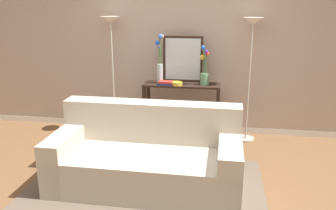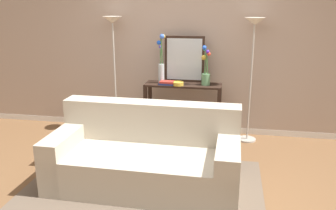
# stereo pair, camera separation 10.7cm
# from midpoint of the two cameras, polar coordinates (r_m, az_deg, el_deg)

# --- Properties ---
(ground_plane) EXTENTS (16.00, 16.00, 0.02)m
(ground_plane) POSITION_cam_midpoint_polar(r_m,az_deg,el_deg) (3.97, -3.05, -13.80)
(ground_plane) COLOR brown
(back_wall) EXTENTS (12.00, 0.15, 2.81)m
(back_wall) POSITION_cam_midpoint_polar(r_m,az_deg,el_deg) (5.43, 1.10, 10.28)
(back_wall) COLOR white
(back_wall) RESTS_ON ground
(area_rug) EXTENTS (2.59, 1.84, 0.01)m
(area_rug) POSITION_cam_midpoint_polar(r_m,az_deg,el_deg) (3.97, -4.64, -13.55)
(area_rug) COLOR brown
(area_rug) RESTS_ON ground
(couch) EXTENTS (2.06, 0.97, 0.88)m
(couch) POSITION_cam_midpoint_polar(r_m,az_deg,el_deg) (3.97, -4.19, -8.60)
(couch) COLOR #BCB29E
(couch) RESTS_ON ground
(console_table) EXTENTS (1.11, 0.35, 0.83)m
(console_table) POSITION_cam_midpoint_polar(r_m,az_deg,el_deg) (5.20, 1.63, 0.54)
(console_table) COLOR black
(console_table) RESTS_ON ground
(floor_lamp_left) EXTENTS (0.28, 0.28, 1.78)m
(floor_lamp_left) POSITION_cam_midpoint_polar(r_m,az_deg,el_deg) (5.34, -9.72, 9.88)
(floor_lamp_left) COLOR #B7B2A8
(floor_lamp_left) RESTS_ON ground
(floor_lamp_right) EXTENTS (0.28, 0.28, 1.78)m
(floor_lamp_right) POSITION_cam_midpoint_polar(r_m,az_deg,el_deg) (5.08, 12.77, 9.38)
(floor_lamp_right) COLOR #B7B2A8
(floor_lamp_right) RESTS_ON ground
(wall_mirror) EXTENTS (0.58, 0.02, 0.67)m
(wall_mirror) POSITION_cam_midpoint_polar(r_m,az_deg,el_deg) (5.21, 1.82, 7.42)
(wall_mirror) COLOR black
(wall_mirror) RESTS_ON console_table
(vase_tall_flowers) EXTENTS (0.13, 0.11, 0.71)m
(vase_tall_flowers) POSITION_cam_midpoint_polar(r_m,az_deg,el_deg) (5.14, -1.93, 6.86)
(vase_tall_flowers) COLOR silver
(vase_tall_flowers) RESTS_ON console_table
(vase_short_flowers) EXTENTS (0.14, 0.12, 0.57)m
(vase_short_flowers) POSITION_cam_midpoint_polar(r_m,az_deg,el_deg) (5.06, 5.30, 5.38)
(vase_short_flowers) COLOR #669E6B
(vase_short_flowers) RESTS_ON console_table
(fruit_bowl) EXTENTS (0.15, 0.15, 0.05)m
(fruit_bowl) POSITION_cam_midpoint_polar(r_m,az_deg,el_deg) (5.03, 0.84, 3.50)
(fruit_bowl) COLOR gold
(fruit_bowl) RESTS_ON console_table
(book_stack) EXTENTS (0.22, 0.15, 0.05)m
(book_stack) POSITION_cam_midpoint_polar(r_m,az_deg,el_deg) (5.07, -0.98, 3.59)
(book_stack) COLOR navy
(book_stack) RESTS_ON console_table
(book_row_under_console) EXTENTS (0.35, 0.17, 0.12)m
(book_row_under_console) POSITION_cam_midpoint_polar(r_m,az_deg,el_deg) (5.40, -1.40, -4.49)
(book_row_under_console) COLOR silver
(book_row_under_console) RESTS_ON ground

